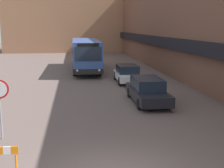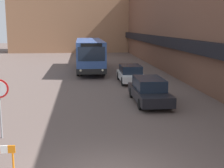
# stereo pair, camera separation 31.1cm
# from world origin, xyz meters

# --- Properties ---
(building_row_right) EXTENTS (5.50, 60.00, 10.32)m
(building_row_right) POSITION_xyz_m (9.98, 24.00, 5.14)
(building_row_right) COLOR brown
(building_row_right) RESTS_ON ground_plane
(city_bus) EXTENTS (2.61, 11.80, 3.12)m
(city_bus) POSITION_xyz_m (0.11, 23.53, 1.71)
(city_bus) COLOR #335193
(city_bus) RESTS_ON ground_plane
(parked_car_front) EXTENTS (1.83, 4.87, 1.47)m
(parked_car_front) POSITION_xyz_m (3.20, 9.27, 0.74)
(parked_car_front) COLOR black
(parked_car_front) RESTS_ON ground_plane
(parked_car_middle) EXTENTS (1.84, 4.34, 1.39)m
(parked_car_middle) POSITION_xyz_m (3.20, 16.20, 0.71)
(parked_car_middle) COLOR silver
(parked_car_middle) RESTS_ON ground_plane
(construction_barricade) EXTENTS (1.10, 0.06, 0.94)m
(construction_barricade) POSITION_xyz_m (-3.36, 0.65, 0.67)
(construction_barricade) COLOR orange
(construction_barricade) RESTS_ON ground_plane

